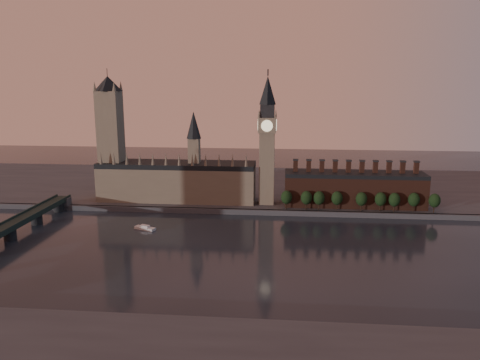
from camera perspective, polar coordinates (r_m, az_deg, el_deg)
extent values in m
plane|color=black|center=(280.96, 0.35, -9.36)|extent=(900.00, 900.00, 0.00)
cube|color=#494A4E|center=(365.43, 1.54, -3.92)|extent=(900.00, 4.00, 4.00)
cube|color=#494A4E|center=(452.50, 2.27, -0.79)|extent=(900.00, 180.00, 4.00)
cube|color=#796A56|center=(394.72, -7.67, -0.42)|extent=(130.00, 30.00, 28.00)
cube|color=black|center=(391.60, -7.73, 1.86)|extent=(130.00, 30.00, 4.00)
cube|color=#796A56|center=(386.91, -5.60, 3.29)|extent=(9.00, 9.00, 24.00)
cone|color=black|center=(384.10, -5.67, 6.69)|extent=(12.00, 12.00, 22.00)
cone|color=#796A56|center=(394.79, -16.60, 2.58)|extent=(2.60, 2.60, 10.00)
cone|color=#796A56|center=(390.95, -15.14, 2.58)|extent=(2.60, 2.60, 10.00)
cone|color=#796A56|center=(387.37, -13.65, 2.57)|extent=(2.60, 2.60, 10.00)
cone|color=#796A56|center=(384.06, -12.13, 2.56)|extent=(2.60, 2.60, 10.00)
cone|color=#796A56|center=(381.02, -10.59, 2.55)|extent=(2.60, 2.60, 10.00)
cone|color=#796A56|center=(378.26, -9.02, 2.54)|extent=(2.60, 2.60, 10.00)
cone|color=#796A56|center=(375.79, -7.43, 2.52)|extent=(2.60, 2.60, 10.00)
cone|color=#796A56|center=(373.61, -5.83, 2.51)|extent=(2.60, 2.60, 10.00)
cone|color=#796A56|center=(371.72, -4.20, 2.49)|extent=(2.60, 2.60, 10.00)
cone|color=#796A56|center=(370.14, -2.56, 2.47)|extent=(2.60, 2.60, 10.00)
cone|color=#796A56|center=(368.86, -0.91, 2.45)|extent=(2.60, 2.60, 10.00)
cone|color=#796A56|center=(367.89, 0.76, 2.42)|extent=(2.60, 2.60, 10.00)
cube|color=#796A56|center=(405.10, -15.42, 4.02)|extent=(18.00, 18.00, 90.00)
cone|color=black|center=(401.54, -15.83, 11.25)|extent=(24.00, 24.00, 12.00)
cylinder|color=#232326|center=(401.55, -15.88, 12.10)|extent=(0.50, 0.50, 12.00)
cone|color=#796A56|center=(397.04, -17.32, 10.86)|extent=(3.00, 3.00, 8.00)
cone|color=#796A56|center=(391.28, -15.12, 10.98)|extent=(3.00, 3.00, 8.00)
cone|color=#796A56|center=(411.90, -16.47, 10.94)|extent=(3.00, 3.00, 8.00)
cone|color=#796A56|center=(406.35, -14.33, 11.05)|extent=(3.00, 3.00, 8.00)
cube|color=#796A56|center=(377.29, 3.28, 1.41)|extent=(12.00, 12.00, 58.00)
cube|color=#796A56|center=(372.42, 3.35, 6.71)|extent=(14.00, 14.00, 12.00)
cube|color=#232326|center=(371.56, 3.37, 8.40)|extent=(11.00, 11.00, 10.00)
cone|color=black|center=(370.89, 3.40, 10.87)|extent=(13.00, 13.00, 22.00)
cylinder|color=#232326|center=(370.86, 3.43, 12.95)|extent=(1.00, 1.00, 5.00)
cylinder|color=beige|center=(365.26, 3.31, 6.61)|extent=(9.00, 0.50, 9.00)
cylinder|color=beige|center=(379.59, 3.38, 6.81)|extent=(9.00, 0.50, 9.00)
cylinder|color=beige|center=(372.72, 2.23, 6.73)|extent=(0.50, 9.00, 9.00)
cylinder|color=beige|center=(372.26, 4.46, 6.69)|extent=(0.50, 9.00, 9.00)
cone|color=#796A56|center=(365.48, 2.30, 8.04)|extent=(2.00, 2.00, 6.00)
cone|color=#796A56|center=(365.06, 4.36, 8.01)|extent=(2.00, 2.00, 6.00)
cone|color=#796A56|center=(378.44, 2.40, 8.17)|extent=(2.00, 2.00, 6.00)
cone|color=#796A56|center=(378.03, 4.39, 8.14)|extent=(2.00, 2.00, 6.00)
cube|color=#4C281D|center=(385.02, 13.72, -1.29)|extent=(110.00, 25.00, 24.00)
cube|color=black|center=(382.21, 13.82, 0.68)|extent=(110.00, 25.00, 3.00)
cube|color=#4C281D|center=(376.81, 6.79, 1.72)|extent=(3.50, 3.50, 9.00)
cube|color=#232326|center=(375.96, 6.80, 2.47)|extent=(4.20, 4.20, 1.00)
cube|color=#4C281D|center=(377.27, 8.37, 1.69)|extent=(3.50, 3.50, 9.00)
cube|color=#232326|center=(376.41, 8.39, 2.44)|extent=(4.20, 4.20, 1.00)
cube|color=#4C281D|center=(378.01, 9.95, 1.65)|extent=(3.50, 3.50, 9.00)
cube|color=#232326|center=(377.15, 9.98, 2.40)|extent=(4.20, 4.20, 1.00)
cube|color=#4C281D|center=(379.03, 11.53, 1.62)|extent=(3.50, 3.50, 9.00)
cube|color=#232326|center=(378.18, 11.56, 2.36)|extent=(4.20, 4.20, 1.00)
cube|color=#4C281D|center=(380.34, 13.09, 1.58)|extent=(3.50, 3.50, 9.00)
cube|color=#232326|center=(379.49, 13.13, 2.33)|extent=(4.20, 4.20, 1.00)
cube|color=#4C281D|center=(381.93, 14.64, 1.55)|extent=(3.50, 3.50, 9.00)
cube|color=#232326|center=(381.09, 14.68, 2.29)|extent=(4.20, 4.20, 1.00)
cube|color=#4C281D|center=(383.80, 16.18, 1.51)|extent=(3.50, 3.50, 9.00)
cube|color=#232326|center=(382.96, 16.22, 2.25)|extent=(4.20, 4.20, 1.00)
cube|color=#4C281D|center=(385.95, 17.70, 1.47)|extent=(3.50, 3.50, 9.00)
cube|color=#232326|center=(385.11, 17.75, 2.20)|extent=(4.20, 4.20, 1.00)
cube|color=#4C281D|center=(388.36, 19.21, 1.44)|extent=(3.50, 3.50, 9.00)
cube|color=#232326|center=(387.53, 19.26, 2.16)|extent=(4.20, 4.20, 1.00)
cube|color=#4C281D|center=(391.04, 20.69, 1.40)|extent=(3.50, 3.50, 9.00)
cube|color=#232326|center=(390.21, 20.74, 2.12)|extent=(4.20, 4.20, 1.00)
cylinder|color=black|center=(367.22, 5.67, -3.09)|extent=(0.80, 0.80, 6.00)
ellipsoid|color=black|center=(365.58, 5.69, -2.11)|extent=(8.60, 8.60, 10.75)
cylinder|color=black|center=(367.75, 8.07, -3.13)|extent=(0.80, 0.80, 6.00)
ellipsoid|color=black|center=(366.11, 8.10, -2.15)|extent=(8.60, 8.60, 10.75)
cylinder|color=black|center=(368.33, 9.57, -3.15)|extent=(0.80, 0.80, 6.00)
ellipsoid|color=black|center=(366.70, 9.61, -2.17)|extent=(8.60, 8.60, 10.75)
cylinder|color=black|center=(370.41, 11.70, -3.15)|extent=(0.80, 0.80, 6.00)
ellipsoid|color=black|center=(368.79, 11.74, -2.18)|extent=(8.60, 8.60, 10.75)
cylinder|color=black|center=(371.99, 14.53, -3.23)|extent=(0.80, 0.80, 6.00)
ellipsoid|color=black|center=(370.37, 14.58, -2.26)|extent=(8.60, 8.60, 10.75)
cylinder|color=black|center=(375.54, 16.70, -3.21)|extent=(0.80, 0.80, 6.00)
ellipsoid|color=black|center=(373.93, 16.76, -2.25)|extent=(8.60, 8.60, 10.75)
cylinder|color=black|center=(377.18, 18.24, -3.24)|extent=(0.80, 0.80, 6.00)
ellipsoid|color=black|center=(375.58, 18.31, -2.29)|extent=(8.60, 8.60, 10.75)
cylinder|color=black|center=(382.32, 20.37, -3.19)|extent=(0.80, 0.80, 6.00)
ellipsoid|color=black|center=(380.75, 20.44, -2.25)|extent=(8.60, 8.60, 10.75)
cylinder|color=black|center=(384.97, 22.55, -3.26)|extent=(0.80, 0.80, 6.00)
ellipsoid|color=black|center=(383.40, 22.63, -2.33)|extent=(8.60, 8.60, 10.75)
cube|color=#494A4E|center=(404.20, -20.97, -2.44)|extent=(14.00, 8.00, 6.00)
cylinder|color=#232326|center=(343.69, -26.24, -5.92)|extent=(8.00, 8.00, 7.75)
cylinder|color=#232326|center=(371.69, -23.55, -4.38)|extent=(8.00, 8.00, 7.75)
cylinder|color=#232326|center=(400.63, -21.25, -3.05)|extent=(8.00, 8.00, 7.75)
cube|color=silver|center=(336.51, -11.51, -5.78)|extent=(16.19, 10.16, 1.79)
cube|color=silver|center=(336.04, -11.52, -5.53)|extent=(7.49, 5.68, 1.34)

